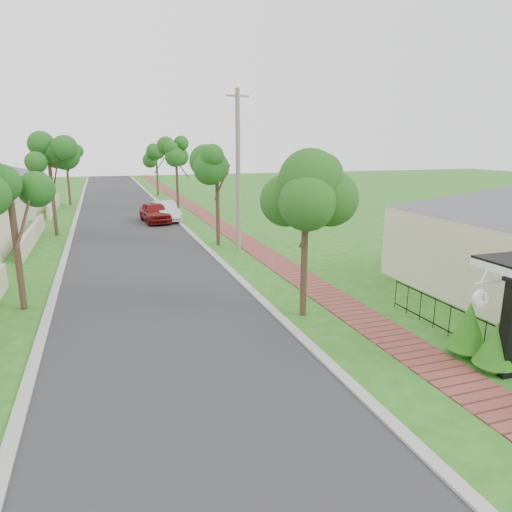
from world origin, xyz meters
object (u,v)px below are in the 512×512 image
near_tree (306,190)px  station_clock (481,297)px  utility_pole (238,171)px  parked_car_white (165,211)px  parked_car_red (155,212)px  porch_post (508,332)px

near_tree → station_clock: (2.48, -4.95, -2.25)m
utility_pole → station_clock: (1.68, -15.19, -2.31)m
parked_car_white → utility_pole: 11.83m
near_tree → station_clock: 5.98m
parked_car_red → parked_car_white: 0.95m
parked_car_white → station_clock: size_ratio=5.52×
parked_car_red → near_tree: size_ratio=0.83×
porch_post → near_tree: (-3.05, 5.35, 3.08)m
porch_post → station_clock: size_ratio=3.19×
porch_post → near_tree: near_tree is taller
parked_car_white → station_clock: station_clock is taller
near_tree → utility_pole: utility_pole is taller
near_tree → porch_post: bearing=-60.3°
parked_car_white → utility_pole: size_ratio=0.52×
near_tree → utility_pole: (0.80, 10.23, 0.06)m
porch_post → station_clock: (-0.57, 0.40, 0.83)m
parked_car_red → near_tree: near_tree is taller
porch_post → station_clock: bearing=144.9°
porch_post → parked_car_red: porch_post is taller
parked_car_white → near_tree: (1.70, -21.24, 3.48)m
parked_car_white → near_tree: size_ratio=0.83×
utility_pole → station_clock: utility_pole is taller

